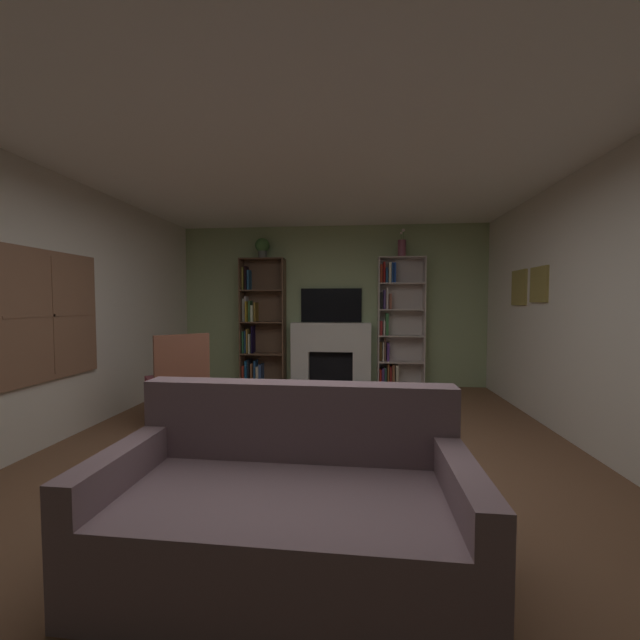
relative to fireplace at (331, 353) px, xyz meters
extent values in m
plane|color=brown|center=(0.00, -3.18, -0.55)|extent=(7.92, 7.92, 0.00)
cube|color=#97AB7B|center=(0.00, 0.15, 0.77)|extent=(5.15, 0.06, 2.65)
cube|color=olive|center=(2.50, -1.54, 1.03)|extent=(0.03, 0.37, 0.41)
cube|color=#49553A|center=(2.49, -1.54, 1.03)|extent=(0.01, 0.31, 0.35)
cube|color=olive|center=(2.50, -1.03, 1.02)|extent=(0.03, 0.39, 0.45)
cube|color=#41694A|center=(2.49, -1.03, 1.02)|extent=(0.01, 0.33, 0.39)
cube|color=beige|center=(-2.54, -3.18, 0.77)|extent=(0.06, 6.72, 2.65)
cube|color=brown|center=(-2.49, -2.74, 0.70)|extent=(0.04, 1.13, 1.23)
cube|color=silver|center=(-2.48, -2.74, 0.70)|extent=(0.01, 1.03, 1.13)
cube|color=brown|center=(-2.47, -2.74, 0.70)|extent=(0.01, 0.02, 1.13)
cube|color=brown|center=(-2.47, -2.74, 0.70)|extent=(0.01, 1.03, 0.02)
cube|color=white|center=(0.00, -3.18, 2.12)|extent=(5.15, 6.72, 0.06)
cube|color=white|center=(-0.51, 0.00, -0.26)|extent=(0.29, 0.22, 0.58)
cube|color=white|center=(0.51, 0.00, -0.26)|extent=(0.29, 0.22, 0.58)
cube|color=white|center=(0.00, 0.00, 0.26)|extent=(1.31, 0.22, 0.47)
cube|color=black|center=(0.00, 0.08, -0.26)|extent=(0.72, 0.08, 0.58)
cube|color=#5F5351|center=(0.00, -0.26, -0.54)|extent=(1.41, 0.30, 0.03)
cube|color=black|center=(0.00, 0.09, 0.78)|extent=(1.00, 0.06, 0.56)
cube|color=brown|center=(-1.49, -0.04, 0.50)|extent=(0.02, 0.30, 2.10)
cube|color=brown|center=(-0.77, -0.04, 0.50)|extent=(0.02, 0.30, 2.10)
cube|color=brown|center=(-1.13, 0.11, 0.50)|extent=(0.74, 0.02, 2.10)
cube|color=brown|center=(-1.13, -0.04, -0.54)|extent=(0.70, 0.30, 0.02)
cube|color=#AB3728|center=(-1.45, -0.02, -0.38)|extent=(0.03, 0.24, 0.31)
cube|color=#17528A|center=(-1.41, -0.02, -0.34)|extent=(0.03, 0.23, 0.39)
cube|color=black|center=(-1.37, -0.01, -0.33)|extent=(0.02, 0.22, 0.41)
cube|color=#98613D|center=(-1.33, 0.00, -0.37)|extent=(0.03, 0.19, 0.34)
cube|color=navy|center=(-1.28, 0.01, -0.34)|extent=(0.03, 0.17, 0.39)
cube|color=beige|center=(-1.22, -0.01, -0.39)|extent=(0.04, 0.22, 0.29)
cube|color=#355089|center=(-1.17, -0.02, -0.37)|extent=(0.04, 0.23, 0.33)
cube|color=brown|center=(-1.13, -0.04, -0.03)|extent=(0.70, 0.30, 0.02)
cube|color=#2C6F42|center=(-1.46, -0.01, 0.16)|extent=(0.03, 0.21, 0.36)
cube|color=#274E8A|center=(-1.43, 0.00, 0.17)|extent=(0.02, 0.19, 0.37)
cube|color=olive|center=(-1.38, -0.02, 0.18)|extent=(0.02, 0.23, 0.40)
cube|color=beige|center=(-1.34, -0.02, 0.14)|extent=(0.02, 0.24, 0.32)
cube|color=black|center=(-1.31, -0.01, 0.21)|extent=(0.02, 0.20, 0.45)
cube|color=brown|center=(-1.13, -0.04, 0.50)|extent=(0.70, 0.30, 0.02)
cube|color=beige|center=(-1.46, 0.01, 0.70)|extent=(0.03, 0.17, 0.38)
cube|color=beige|center=(-1.42, 0.01, 0.72)|extent=(0.03, 0.17, 0.42)
cube|color=#A78922|center=(-1.39, -0.03, 0.68)|extent=(0.02, 0.25, 0.34)
cube|color=#3C6A3D|center=(-1.35, 0.01, 0.68)|extent=(0.03, 0.18, 0.35)
cube|color=beige|center=(-1.31, 0.00, 0.64)|extent=(0.04, 0.20, 0.27)
cube|color=olive|center=(-1.25, -0.01, 0.67)|extent=(0.03, 0.21, 0.32)
cube|color=brown|center=(-1.13, -0.04, 1.02)|extent=(0.70, 0.30, 0.02)
cube|color=olive|center=(-1.46, 0.00, 1.22)|extent=(0.03, 0.19, 0.37)
cube|color=black|center=(-1.41, 0.00, 1.23)|extent=(0.02, 0.19, 0.39)
cube|color=#24537D|center=(-1.37, 0.01, 1.20)|extent=(0.04, 0.17, 0.33)
cube|color=brown|center=(-1.13, -0.04, 1.54)|extent=(0.70, 0.30, 0.02)
cube|color=beige|center=(0.77, -0.02, 0.50)|extent=(0.02, 0.27, 2.10)
cube|color=beige|center=(1.49, -0.02, 0.50)|extent=(0.02, 0.27, 2.10)
cube|color=beige|center=(1.13, 0.11, 0.50)|extent=(0.74, 0.02, 2.10)
cube|color=beige|center=(1.13, -0.02, -0.54)|extent=(0.70, 0.27, 0.02)
cube|color=#AB241E|center=(0.81, -0.01, -0.40)|extent=(0.03, 0.22, 0.27)
cube|color=#4B316F|center=(0.85, -0.01, -0.39)|extent=(0.04, 0.20, 0.29)
cube|color=#356955|center=(0.89, 0.02, -0.38)|extent=(0.03, 0.16, 0.30)
cube|color=#95572F|center=(0.93, 0.00, -0.35)|extent=(0.02, 0.19, 0.36)
cube|color=red|center=(0.98, 0.02, -0.38)|extent=(0.03, 0.15, 0.32)
cube|color=brown|center=(1.02, 0.00, -0.35)|extent=(0.04, 0.20, 0.36)
cube|color=beige|center=(1.07, -0.01, -0.36)|extent=(0.04, 0.20, 0.35)
cube|color=beige|center=(1.13, -0.02, -0.13)|extent=(0.70, 0.27, 0.02)
cube|color=brown|center=(0.81, 0.02, 0.03)|extent=(0.04, 0.16, 0.31)
cube|color=beige|center=(0.85, -0.02, 0.03)|extent=(0.02, 0.23, 0.31)
cube|color=brown|center=(0.88, 0.02, 0.06)|extent=(0.02, 0.15, 0.36)
cube|color=#573281|center=(0.93, 0.02, 0.02)|extent=(0.04, 0.16, 0.29)
cube|color=beige|center=(1.13, -0.02, 0.29)|extent=(0.70, 0.27, 0.02)
cube|color=#AA2D2D|center=(0.81, 0.01, 0.41)|extent=(0.04, 0.18, 0.23)
cube|color=beige|center=(0.86, 0.00, 0.41)|extent=(0.03, 0.19, 0.23)
cube|color=#37723F|center=(0.91, 0.02, 0.47)|extent=(0.04, 0.16, 0.35)
cube|color=beige|center=(1.13, -0.02, 0.71)|extent=(0.70, 0.27, 0.02)
cube|color=black|center=(0.81, 0.01, 0.86)|extent=(0.04, 0.17, 0.28)
cube|color=#4E3972|center=(0.87, 0.02, 0.87)|extent=(0.03, 0.15, 0.31)
cube|color=beige|center=(0.91, 0.01, 0.89)|extent=(0.03, 0.17, 0.35)
cube|color=#924F3F|center=(0.96, 0.01, 0.84)|extent=(0.04, 0.18, 0.25)
cube|color=beige|center=(1.13, -0.02, 1.13)|extent=(0.70, 0.27, 0.02)
cube|color=#AA351F|center=(0.81, 0.00, 1.29)|extent=(0.03, 0.20, 0.29)
cube|color=red|center=(0.86, 0.02, 1.31)|extent=(0.03, 0.16, 0.34)
cube|color=#1D4D88|center=(0.90, 0.00, 1.26)|extent=(0.02, 0.20, 0.24)
cube|color=beige|center=(0.94, -0.01, 1.30)|extent=(0.04, 0.21, 0.32)
cube|color=navy|center=(0.98, -0.01, 1.30)|extent=(0.03, 0.22, 0.32)
cube|color=#183A99|center=(1.02, -0.01, 1.30)|extent=(0.03, 0.21, 0.32)
cube|color=beige|center=(1.13, -0.02, 1.54)|extent=(0.70, 0.27, 0.02)
cylinder|color=#565B57|center=(-1.13, -0.03, 1.61)|extent=(0.14, 0.14, 0.12)
sphere|color=#426D38|center=(-1.13, -0.03, 1.77)|extent=(0.24, 0.24, 0.24)
cylinder|color=#7F3C51|center=(1.13, -0.03, 1.68)|extent=(0.13, 0.13, 0.26)
cylinder|color=#4C7F3F|center=(1.11, -0.05, 1.87)|extent=(0.01, 0.01, 0.11)
sphere|color=white|center=(1.11, -0.05, 1.92)|extent=(0.04, 0.04, 0.04)
cylinder|color=#4C7F3F|center=(1.15, -0.04, 1.89)|extent=(0.01, 0.01, 0.15)
sphere|color=white|center=(1.15, -0.04, 1.97)|extent=(0.05, 0.05, 0.05)
cube|color=slate|center=(0.05, -4.21, -0.33)|extent=(1.85, 0.91, 0.45)
cube|color=slate|center=(0.06, -3.85, 0.12)|extent=(1.83, 0.19, 0.46)
cube|color=slate|center=(0.90, -4.22, -0.23)|extent=(0.15, 0.88, 0.63)
cube|color=slate|center=(-0.80, -4.19, -0.23)|extent=(0.15, 0.88, 0.63)
cylinder|color=brown|center=(-1.68, -2.35, -0.34)|extent=(0.04, 0.04, 0.42)
cylinder|color=brown|center=(-1.27, -2.00, -0.34)|extent=(0.04, 0.04, 0.42)
cylinder|color=brown|center=(-2.07, -1.89, -0.34)|extent=(0.04, 0.04, 0.42)
cylinder|color=brown|center=(-1.66, -1.54, -0.34)|extent=(0.04, 0.04, 0.42)
cube|color=#954051|center=(-1.67, -1.94, -0.09)|extent=(0.86, 0.87, 0.08)
cube|color=brown|center=(-1.67, -1.94, -0.15)|extent=(0.86, 0.87, 0.04)
cube|color=brown|center=(-1.48, -2.17, 0.17)|extent=(0.48, 0.42, 0.61)
camera|label=1|loc=(0.39, -5.96, 0.82)|focal=20.44mm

